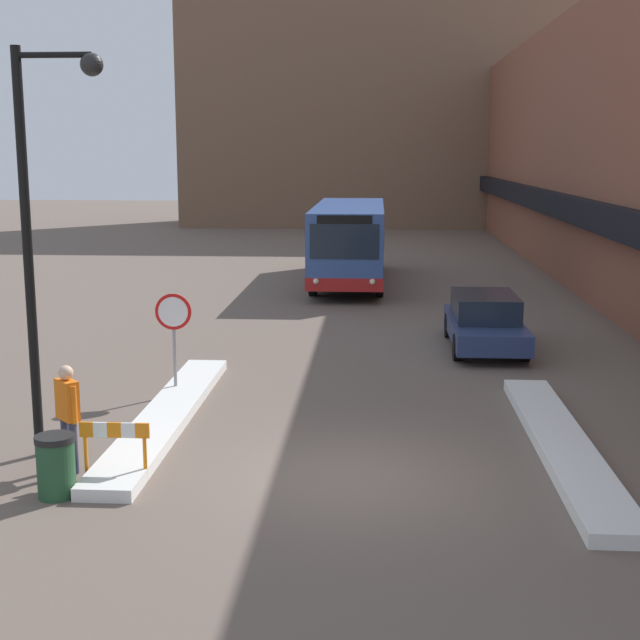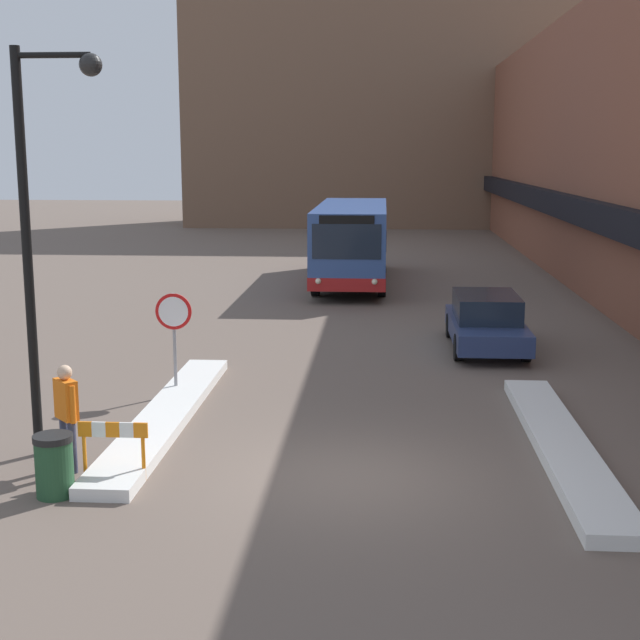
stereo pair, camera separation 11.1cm
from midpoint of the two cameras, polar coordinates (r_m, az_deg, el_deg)
The scene contains 12 objects.
ground_plane at distance 14.27m, azimuth 2.05°, elevation -10.05°, with size 160.00×160.00×0.00m, color #66564C.
building_row_right at distance 38.53m, azimuth 18.71°, elevation 10.34°, with size 5.50×60.00×10.39m.
building_backdrop_far at distance 63.43m, azimuth 3.78°, elevation 14.38°, with size 26.00×8.00×18.27m.
snow_bank_left at distance 17.40m, azimuth -9.60°, elevation -5.98°, with size 0.90×8.26×0.21m.
snow_bank_right at distance 16.00m, azimuth 15.37°, elevation -7.69°, with size 0.90×7.91×0.22m.
city_bus at distance 34.68m, azimuth 2.16°, elevation 5.11°, with size 2.65×10.49×3.04m.
parked_car_front at distance 23.54m, azimuth 10.72°, elevation -0.08°, with size 1.85×4.53×1.43m.
stop_sign at distance 18.74m, azimuth -9.17°, elevation -0.13°, with size 0.76×0.08×2.18m.
street_lamp at distance 15.11m, azimuth -17.22°, elevation 6.68°, with size 1.46×0.36×6.69m.
pedestrian at distance 14.79m, azimuth -15.71°, elevation -5.42°, with size 0.48×0.49×1.75m.
trash_bin at distance 13.94m, azimuth -16.42°, elevation -8.91°, with size 0.59×0.59×0.95m.
construction_barricade at distance 14.30m, azimuth -12.88°, elevation -7.44°, with size 1.10×0.06×0.94m.
Camera 2 is at (0.50, -13.33, 5.06)m, focal length 50.00 mm.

